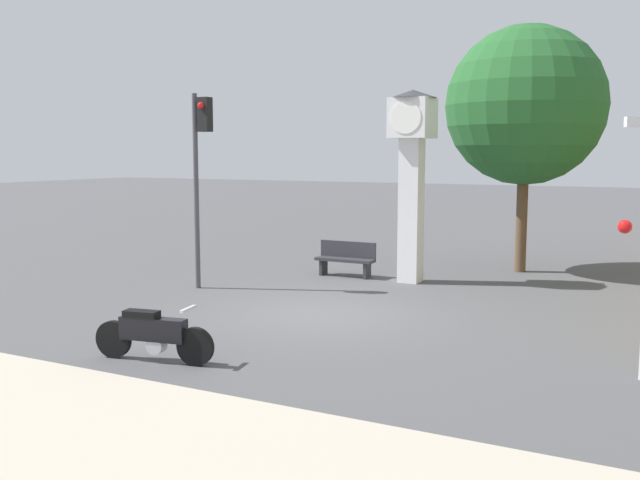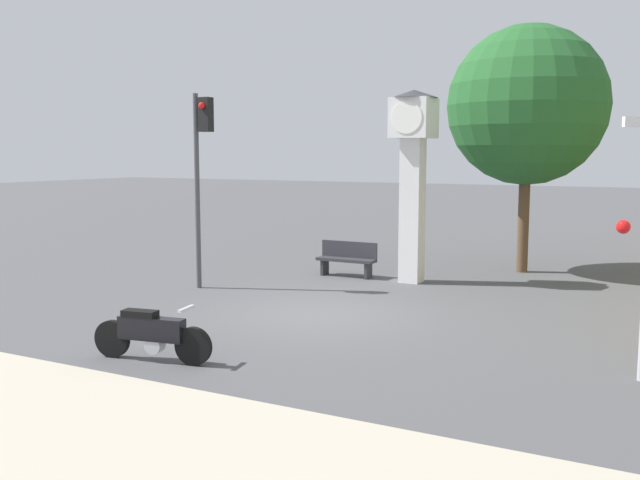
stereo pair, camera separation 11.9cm
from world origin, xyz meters
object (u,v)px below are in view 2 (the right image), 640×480
motorcycle (151,334)px  bench (347,258)px  clock_tower (413,156)px  traffic_light (201,156)px  street_tree (527,106)px

motorcycle → bench: size_ratio=1.28×
motorcycle → clock_tower: (1.17, 8.43, 2.74)m
traffic_light → bench: bearing=53.2°
clock_tower → traffic_light: 5.20m
clock_tower → bench: (-1.81, 0.01, -2.69)m
street_tree → bench: (-3.95, -2.89, -4.03)m
motorcycle → clock_tower: clock_tower is taller
street_tree → bench: bearing=-143.9°
traffic_light → clock_tower: bearing=37.0°
motorcycle → street_tree: 12.49m
clock_tower → street_tree: street_tree is taller
motorcycle → traffic_light: bearing=109.6°
clock_tower → traffic_light: (-4.16, -3.13, 0.00)m
clock_tower → traffic_light: clock_tower is taller
clock_tower → street_tree: bearing=53.4°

